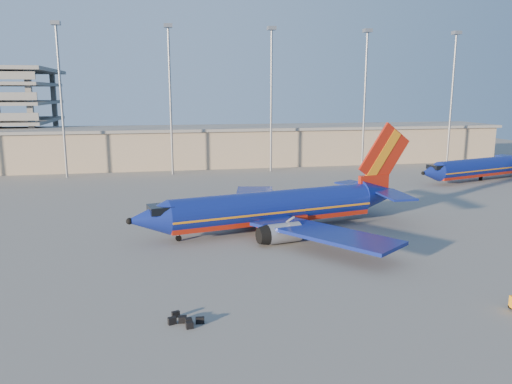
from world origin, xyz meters
The scene contains 6 objects.
ground centered at (0.00, 0.00, 0.00)m, with size 220.00×220.00×0.00m, color slate.
terminal_building centered at (10.00, 58.00, 4.32)m, with size 122.00×16.00×8.50m.
light_mast_row centered at (5.00, 46.00, 17.55)m, with size 101.60×1.60×28.65m.
aircraft_main centered at (6.13, 2.56, 2.63)m, with size 35.95×34.22×12.32m.
aircraft_second centered at (51.45, 27.98, 2.51)m, with size 31.51×15.89×10.96m.
luggage_pile centered at (-6.31, -20.20, 0.24)m, with size 2.58×2.37×0.51m.
Camera 1 is at (-7.66, -53.31, 16.10)m, focal length 35.00 mm.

